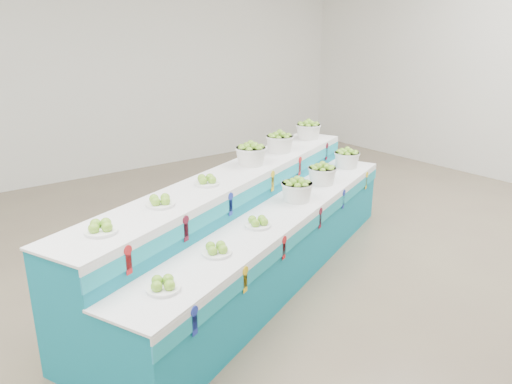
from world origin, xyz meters
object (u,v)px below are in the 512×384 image
(plate_upper_mid, at_px, (160,200))
(basket_upper_right, at_px, (308,130))
(display_stand, at_px, (256,226))
(basket_lower_left, at_px, (297,190))

(plate_upper_mid, relative_size, basket_upper_right, 0.74)
(display_stand, relative_size, plate_upper_mid, 18.29)
(plate_upper_mid, height_order, basket_upper_right, basket_upper_right)
(display_stand, height_order, basket_lower_left, display_stand)
(basket_upper_right, bearing_deg, display_stand, -148.71)
(basket_lower_left, bearing_deg, display_stand, 166.12)
(display_stand, xyz_separation_m, plate_upper_mid, (-1.10, -0.17, 0.56))
(basket_lower_left, height_order, plate_upper_mid, plate_upper_mid)
(display_stand, distance_m, basket_lower_left, 0.55)
(plate_upper_mid, bearing_deg, display_stand, 8.93)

